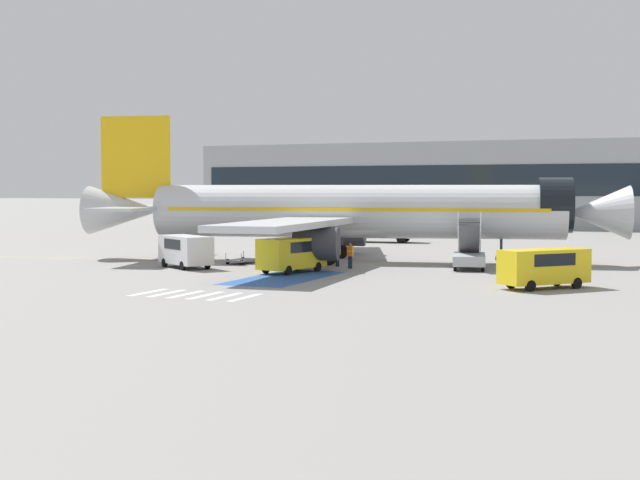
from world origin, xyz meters
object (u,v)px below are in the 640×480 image
at_px(fuel_tanker, 367,225).
at_px(terminal_building, 442,185).
at_px(airliner, 347,212).
at_px(boarding_stairs_forward, 469,255).
at_px(baggage_cart, 242,260).
at_px(ground_crew_0, 350,254).
at_px(ground_crew_1, 338,252).
at_px(service_van_1, 292,252).
at_px(service_van_0, 186,249).
at_px(service_van_3, 544,265).

relative_size(fuel_tanker, terminal_building, 0.14).
height_order(airliner, boarding_stairs_forward, airliner).
bearing_deg(airliner, baggage_cart, -69.14).
distance_m(ground_crew_0, ground_crew_1, 1.74).
xyz_separation_m(service_van_1, ground_crew_1, (1.23, 5.25, -0.31)).
distance_m(boarding_stairs_forward, ground_crew_0, 8.38).
xyz_separation_m(fuel_tanker, ground_crew_0, (9.20, -29.26, -0.70)).
height_order(service_van_0, baggage_cart, service_van_0).
bearing_deg(airliner, fuel_tanker, -176.88).
distance_m(airliner, boarding_stairs_forward, 10.76).
relative_size(boarding_stairs_forward, service_van_0, 1.07).
height_order(boarding_stairs_forward, service_van_1, boarding_stairs_forward).
bearing_deg(service_van_1, ground_crew_1, 90.94).
height_order(boarding_stairs_forward, terminal_building, terminal_building).
height_order(boarding_stairs_forward, baggage_cart, boarding_stairs_forward).
bearing_deg(terminal_building, ground_crew_0, -80.15).
relative_size(service_van_0, terminal_building, 0.07).
bearing_deg(service_van_3, baggage_cart, -157.31).
relative_size(service_van_1, ground_crew_0, 3.04).
xyz_separation_m(airliner, fuel_tanker, (-6.98, 24.04, -2.10)).
relative_size(airliner, service_van_0, 8.07).
relative_size(fuel_tanker, ground_crew_0, 5.76).
xyz_separation_m(baggage_cart, terminal_building, (-3.11, 68.91, 5.84)).
xyz_separation_m(fuel_tanker, service_van_1, (6.59, -33.45, -0.37)).
height_order(ground_crew_1, terminal_building, terminal_building).
bearing_deg(terminal_building, service_van_1, -82.69).
bearing_deg(ground_crew_1, fuel_tanker, -65.63).
height_order(airliner, baggage_cart, airliner).
bearing_deg(ground_crew_0, terminal_building, 103.03).
height_order(boarding_stairs_forward, service_van_0, boarding_stairs_forward).
bearing_deg(fuel_tanker, baggage_cart, -5.78).
relative_size(airliner, service_van_1, 7.52).
bearing_deg(service_van_1, service_van_3, 3.77).
distance_m(service_van_1, service_van_3, 17.52).
bearing_deg(fuel_tanker, ground_crew_0, 11.20).
bearing_deg(ground_crew_1, terminal_building, -72.25).
bearing_deg(service_van_0, boarding_stairs_forward, -36.68).
xyz_separation_m(fuel_tanker, ground_crew_1, (7.82, -28.21, -0.69)).
xyz_separation_m(baggage_cart, ground_crew_1, (7.58, 0.37, 0.82)).
xyz_separation_m(service_van_3, ground_crew_0, (-14.61, 7.36, -0.28)).
bearing_deg(fuel_tanker, boarding_stairs_forward, 26.65).
distance_m(fuel_tanker, service_van_3, 43.68).
relative_size(service_van_3, baggage_cart, 1.90).
xyz_separation_m(service_van_1, ground_crew_0, (2.62, 4.19, -0.33)).
bearing_deg(airliner, ground_crew_1, -1.68).
relative_size(airliner, boarding_stairs_forward, 7.54).
bearing_deg(baggage_cart, ground_crew_1, -171.58).
relative_size(boarding_stairs_forward, service_van_1, 1.00).
bearing_deg(service_van_1, boarding_stairs_forward, 48.09).
relative_size(ground_crew_0, terminal_building, 0.02).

